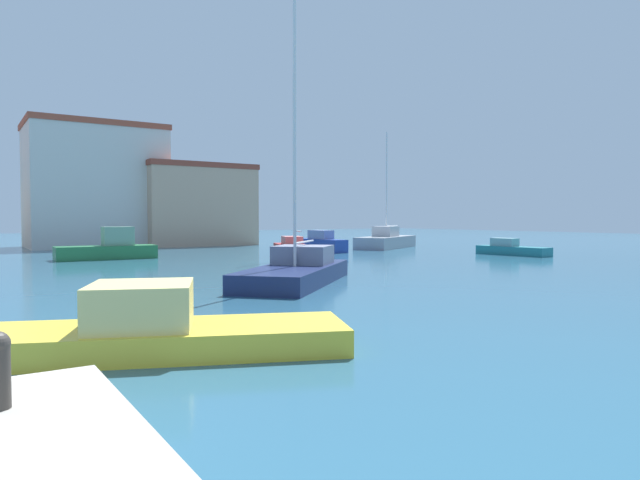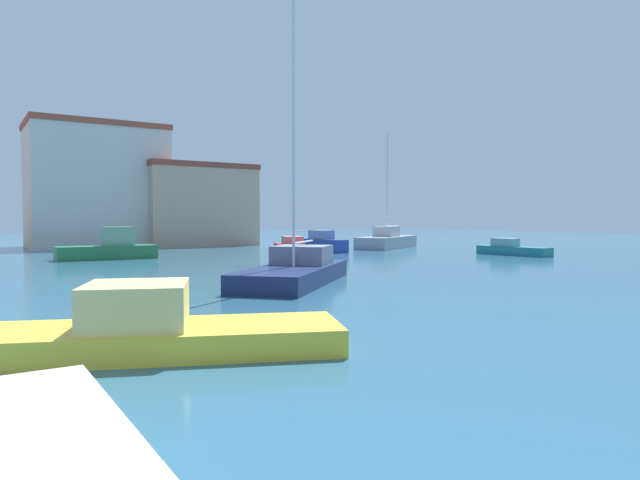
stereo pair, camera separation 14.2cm
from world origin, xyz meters
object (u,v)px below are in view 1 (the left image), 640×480
Objects in this scene: sailboat_grey_mid_harbor at (386,240)px; motorboat_teal_inner_mooring at (511,249)px; sailboat_navy_far_left at (297,270)px; motorboat_blue_far_right at (320,243)px; motorboat_yellow_distant_east at (153,331)px; sailboat_red_center_channel at (294,250)px; motorboat_green_outer_mooring at (109,249)px.

sailboat_grey_mid_harbor is 12.07m from motorboat_teal_inner_mooring.
sailboat_grey_mid_harbor is 0.79× the size of sailboat_navy_far_left.
sailboat_navy_far_left reaches higher than motorboat_teal_inner_mooring.
motorboat_blue_far_right is at bearing 129.94° from motorboat_teal_inner_mooring.
motorboat_teal_inner_mooring is 0.70× the size of motorboat_yellow_distant_east.
motorboat_blue_far_right is 7.92m from sailboat_red_center_channel.
motorboat_yellow_distant_east is (-20.27, -25.10, -0.20)m from motorboat_blue_far_right.
sailboat_red_center_channel is 24.40m from motorboat_yellow_distant_east.
motorboat_blue_far_right is at bearing 44.78° from sailboat_red_center_channel.
motorboat_green_outer_mooring is (-23.11, -0.60, 0.01)m from sailboat_grey_mid_harbor.
sailboat_red_center_channel reaches higher than motorboat_blue_far_right.
sailboat_navy_far_left is (-12.10, -16.76, -0.09)m from motorboat_blue_far_right.
sailboat_grey_mid_harbor reaches higher than motorboat_green_outer_mooring.
motorboat_green_outer_mooring is (-9.77, 6.28, 0.07)m from sailboat_red_center_channel.
motorboat_green_outer_mooring reaches higher than motorboat_blue_far_right.
motorboat_teal_inner_mooring is 0.88× the size of motorboat_green_outer_mooring.
motorboat_teal_inner_mooring is 32.58m from motorboat_yellow_distant_east.
motorboat_yellow_distant_east is (-8.17, -8.34, -0.11)m from sailboat_navy_far_left.
motorboat_blue_far_right is 13.96m from motorboat_teal_inner_mooring.
motorboat_blue_far_right is (-7.72, -1.30, -0.02)m from sailboat_grey_mid_harbor.
motorboat_green_outer_mooring is 0.80× the size of motorboat_yellow_distant_east.
sailboat_red_center_channel is 0.90× the size of sailboat_navy_far_left.
sailboat_red_center_channel reaches higher than motorboat_teal_inner_mooring.
motorboat_blue_far_right is 20.67m from sailboat_navy_far_left.
sailboat_red_center_channel is (-5.62, -5.58, -0.04)m from motorboat_blue_far_right.
sailboat_red_center_channel reaches higher than motorboat_green_outer_mooring.
motorboat_teal_inner_mooring is at bearing 16.06° from sailboat_navy_far_left.
sailboat_grey_mid_harbor is at bearing 95.91° from motorboat_teal_inner_mooring.
motorboat_green_outer_mooring is (-24.35, 11.40, 0.25)m from motorboat_teal_inner_mooring.
sailboat_grey_mid_harbor is at bearing 43.33° from motorboat_yellow_distant_east.
sailboat_navy_far_left is at bearing -120.07° from sailboat_red_center_channel.
motorboat_blue_far_right is 0.42× the size of sailboat_navy_far_left.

